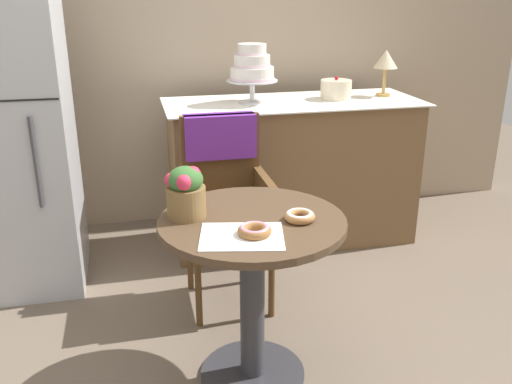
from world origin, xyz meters
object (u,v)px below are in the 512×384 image
at_px(tiered_cake_stand, 252,68).
at_px(table_lamp, 386,61).
at_px(flower_vase, 185,190).
at_px(refrigerator, 6,132).
at_px(donut_front, 300,216).
at_px(donut_mid, 255,230).
at_px(wicker_chair, 224,180).
at_px(round_layer_cake, 336,89).
at_px(cafe_table, 252,268).

distance_m(tiered_cake_stand, table_lamp, 0.86).
bearing_deg(flower_vase, refrigerator, 128.37).
distance_m(flower_vase, table_lamp, 1.90).
height_order(tiered_cake_stand, table_lamp, tiered_cake_stand).
xyz_separation_m(donut_front, donut_mid, (-0.20, -0.09, 0.00)).
bearing_deg(tiered_cake_stand, donut_front, -95.17).
height_order(donut_front, refrigerator, refrigerator).
height_order(wicker_chair, donut_mid, wicker_chair).
bearing_deg(tiered_cake_stand, flower_vase, -113.57).
relative_size(donut_front, donut_mid, 0.96).
distance_m(round_layer_cake, refrigerator, 1.89).
bearing_deg(cafe_table, tiered_cake_stand, 77.28).
distance_m(cafe_table, donut_front, 0.29).
distance_m(round_layer_cake, table_lamp, 0.37).
bearing_deg(donut_front, refrigerator, 136.50).
xyz_separation_m(tiered_cake_stand, table_lamp, (0.86, 0.04, 0.01)).
bearing_deg(refrigerator, cafe_table, -46.33).
xyz_separation_m(cafe_table, table_lamp, (1.15, 1.34, 0.61)).
bearing_deg(table_lamp, donut_mid, -128.34).
bearing_deg(round_layer_cake, donut_front, -115.45).
relative_size(donut_front, tiered_cake_stand, 0.34).
distance_m(donut_front, donut_mid, 0.22).
bearing_deg(round_layer_cake, refrigerator, -173.39).
bearing_deg(donut_mid, table_lamp, 51.66).
height_order(cafe_table, donut_front, donut_front).
relative_size(donut_front, flower_vase, 0.58).
height_order(cafe_table, round_layer_cake, round_layer_cake).
height_order(cafe_table, tiered_cake_stand, tiered_cake_stand).
xyz_separation_m(donut_mid, flower_vase, (-0.22, 0.23, 0.09)).
height_order(tiered_cake_stand, round_layer_cake, tiered_cake_stand).
bearing_deg(donut_front, round_layer_cake, 64.55).
bearing_deg(tiered_cake_stand, donut_mid, -102.38).
height_order(flower_vase, tiered_cake_stand, tiered_cake_stand).
xyz_separation_m(wicker_chair, donut_front, (0.16, -0.76, 0.10)).
relative_size(cafe_table, refrigerator, 0.42).
height_order(table_lamp, refrigerator, refrigerator).
bearing_deg(cafe_table, refrigerator, 133.67).
distance_m(wicker_chair, round_layer_cake, 1.07).
xyz_separation_m(cafe_table, donut_front, (0.17, -0.06, 0.23)).
xyz_separation_m(donut_front, round_layer_cake, (0.65, 1.38, 0.22)).
relative_size(cafe_table, table_lamp, 2.53).
relative_size(tiered_cake_stand, table_lamp, 1.21).
distance_m(cafe_table, wicker_chair, 0.71).
xyz_separation_m(donut_mid, tiered_cake_stand, (0.32, 1.45, 0.37)).
bearing_deg(donut_front, wicker_chair, 101.88).
bearing_deg(refrigerator, tiered_cake_stand, 8.47).
distance_m(cafe_table, flower_vase, 0.41).
distance_m(tiered_cake_stand, refrigerator, 1.38).
height_order(donut_mid, tiered_cake_stand, tiered_cake_stand).
distance_m(donut_mid, tiered_cake_stand, 1.53).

